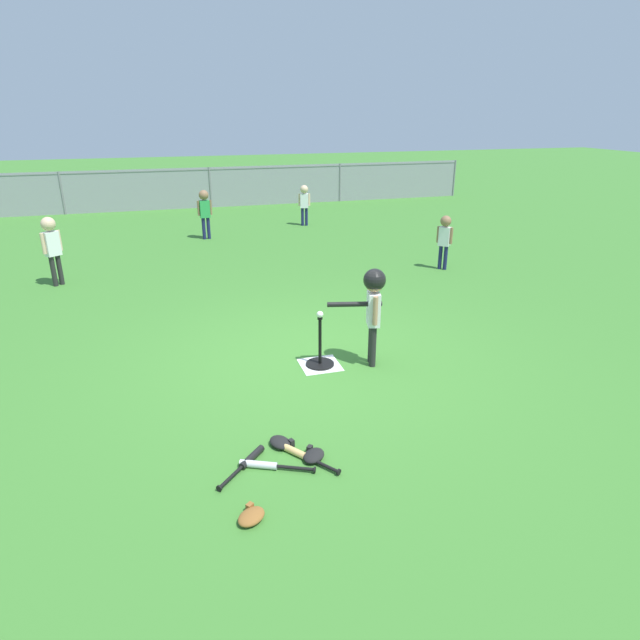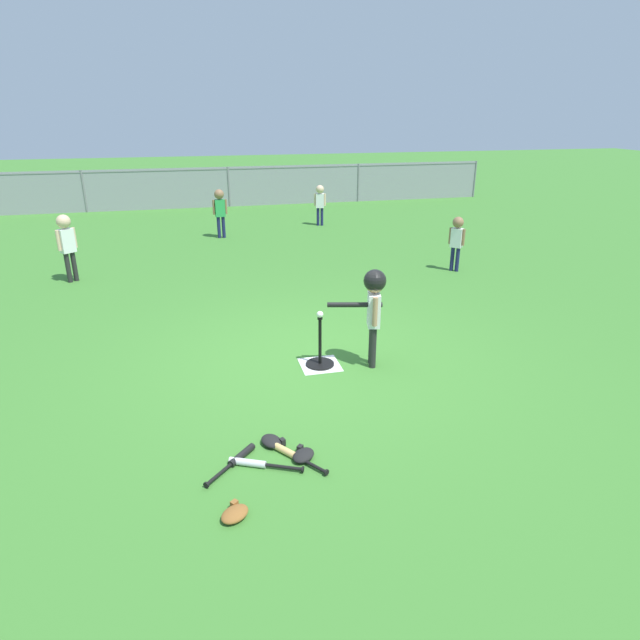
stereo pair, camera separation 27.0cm
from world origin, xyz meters
TOP-DOWN VIEW (x-y plane):
  - ground_plane at (0.00, 0.00)m, footprint 60.00×60.00m
  - home_plate at (0.06, -0.18)m, footprint 0.44×0.44m
  - batting_tee at (0.06, -0.18)m, footprint 0.32×0.32m
  - baseball_on_tee at (0.06, -0.18)m, footprint 0.07×0.07m
  - batter_child at (0.62, -0.32)m, footprint 0.63×0.31m
  - fielder_near_right at (1.94, 7.49)m, footprint 0.29×0.20m
  - fielder_near_left at (3.31, 2.97)m, footprint 0.22×0.22m
  - fielder_deep_left at (-0.54, 6.68)m, footprint 0.32×0.21m
  - fielder_deep_right at (-3.22, 3.92)m, footprint 0.27×0.24m
  - spare_bat_silver at (-0.90, -1.87)m, footprint 0.59×0.31m
  - spare_bat_wood at (-0.62, -1.77)m, footprint 0.45×0.59m
  - spare_bat_black at (-1.03, -1.78)m, footprint 0.45×0.47m
  - glove_by_plate at (-0.72, -1.60)m, footprint 0.23×0.26m
  - glove_near_bats at (-0.50, -1.86)m, footprint 0.27×0.27m
  - glove_tossed_aside at (-1.12, -2.43)m, footprint 0.27×0.26m
  - outfield_fence at (0.00, 10.87)m, footprint 16.06×0.06m

SIDE VIEW (x-z plane):
  - ground_plane at x=0.00m, z-range 0.00..0.00m
  - home_plate at x=0.06m, z-range 0.00..0.01m
  - spare_bat_silver at x=-0.90m, z-range 0.00..0.06m
  - spare_bat_wood at x=-0.62m, z-range 0.00..0.06m
  - spare_bat_black at x=-1.03m, z-range 0.00..0.06m
  - glove_by_plate at x=-0.72m, z-range 0.00..0.07m
  - glove_near_bats at x=-0.50m, z-range 0.00..0.07m
  - glove_tossed_aside at x=-1.12m, z-range 0.00..0.07m
  - batting_tee at x=0.06m, z-range -0.20..0.38m
  - outfield_fence at x=0.00m, z-range 0.04..1.19m
  - baseball_on_tee at x=0.06m, z-range 0.58..0.65m
  - fielder_near_left at x=3.31m, z-range 0.14..1.11m
  - fielder_near_right at x=1.94m, z-range 0.14..1.13m
  - fielder_deep_left at x=-0.54m, z-range 0.15..1.23m
  - fielder_deep_right at x=-3.22m, z-range 0.16..1.29m
  - batter_child at x=0.62m, z-range 0.24..1.36m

